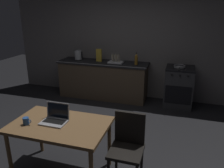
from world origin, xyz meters
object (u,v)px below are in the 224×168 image
(stove_oven, at_px, (179,87))
(cereal_box, at_px, (99,55))
(chair, at_px, (128,144))
(frying_pan, at_px, (179,66))
(electric_kettle, at_px, (78,55))
(dish_rack, at_px, (116,61))
(dining_table, at_px, (60,129))
(bottle, at_px, (136,59))
(laptop, at_px, (55,118))
(coffee_mug, at_px, (26,121))

(stove_oven, height_order, cereal_box, cereal_box)
(chair, bearing_deg, frying_pan, 92.43)
(electric_kettle, relative_size, dish_rack, 0.72)
(dining_table, distance_m, dish_rack, 2.75)
(dining_table, height_order, bottle, bottle)
(electric_kettle, height_order, frying_pan, electric_kettle)
(stove_oven, xyz_separation_m, laptop, (-1.47, -2.71, 0.33))
(chair, xyz_separation_m, laptop, (-0.93, -0.10, 0.26))
(chair, height_order, electric_kettle, electric_kettle)
(electric_kettle, relative_size, frying_pan, 0.59)
(cereal_box, bearing_deg, bottle, -4.37)
(laptop, height_order, coffee_mug, laptop)
(dining_table, xyz_separation_m, electric_kettle, (-1.02, 2.74, 0.36))
(dining_table, height_order, dish_rack, dish_rack)
(stove_oven, distance_m, laptop, 3.10)
(dining_table, xyz_separation_m, frying_pan, (1.37, 2.71, 0.26))
(chair, relative_size, laptop, 2.81)
(frying_pan, bearing_deg, cereal_box, 178.49)
(chair, height_order, frying_pan, frying_pan)
(coffee_mug, xyz_separation_m, dish_rack, (0.33, 2.88, 0.16))
(chair, xyz_separation_m, electric_kettle, (-1.87, 2.61, 0.49))
(electric_kettle, xyz_separation_m, coffee_mug, (0.64, -2.88, -0.23))
(bottle, distance_m, frying_pan, 0.95)
(frying_pan, bearing_deg, laptop, -118.34)
(bottle, relative_size, frying_pan, 0.65)
(frying_pan, bearing_deg, bottle, -178.71)
(cereal_box, bearing_deg, coffee_mug, -87.96)
(coffee_mug, bearing_deg, laptop, 28.47)
(bottle, bearing_deg, coffee_mug, -106.04)
(chair, distance_m, laptop, 0.97)
(laptop, xyz_separation_m, dish_rack, (0.02, 2.71, 0.16))
(electric_kettle, bearing_deg, dish_rack, 0.00)
(frying_pan, relative_size, cereal_box, 1.41)
(stove_oven, distance_m, cereal_box, 1.98)
(chair, distance_m, coffee_mug, 1.29)
(bottle, bearing_deg, cereal_box, 175.63)
(stove_oven, xyz_separation_m, dining_table, (-1.40, -2.74, 0.21))
(stove_oven, bearing_deg, chair, -101.82)
(electric_kettle, relative_size, bottle, 0.90)
(stove_oven, xyz_separation_m, chair, (-0.55, -2.61, 0.08))
(dining_table, relative_size, bottle, 4.49)
(dining_table, distance_m, electric_kettle, 2.95)
(chair, relative_size, electric_kettle, 3.67)
(bottle, xyz_separation_m, dish_rack, (-0.49, 0.05, -0.08))
(stove_oven, relative_size, dish_rack, 2.62)
(electric_kettle, bearing_deg, frying_pan, -0.69)
(electric_kettle, distance_m, dish_rack, 0.96)
(laptop, bearing_deg, bottle, 86.73)
(laptop, distance_m, electric_kettle, 2.88)
(dining_table, relative_size, laptop, 3.81)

